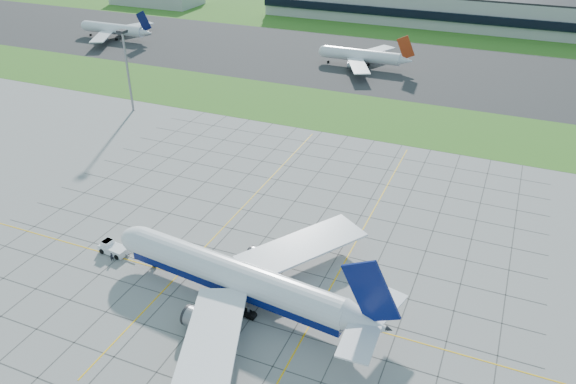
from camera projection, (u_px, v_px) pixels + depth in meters
name	position (u px, v px, depth m)	size (l,w,h in m)	color
ground	(230.00, 281.00, 105.32)	(1400.00, 1400.00, 0.00)	gray
grass_median	(365.00, 115.00, 177.29)	(700.00, 35.00, 0.04)	#3B7722
asphalt_taxiway	(404.00, 67.00, 221.28)	(700.00, 75.00, 0.04)	#383838
grass_far	(448.00, 12.00, 309.26)	(700.00, 145.00, 0.04)	#3B7722
apron_markings	(258.00, 250.00, 114.04)	(120.00, 130.00, 0.03)	#474744
terminal	(526.00, 12.00, 271.70)	(260.00, 43.00, 15.80)	#B7B7B2
light_mast	(126.00, 61.00, 173.02)	(2.50, 2.50, 25.60)	gray
airliner	(237.00, 278.00, 98.55)	(56.09, 56.55, 17.67)	white
pushback_tug	(113.00, 248.00, 112.72)	(8.95, 3.66, 2.46)	white
crew_near	(112.00, 257.00, 110.38)	(0.67, 0.44, 1.85)	black
crew_far	(338.00, 353.00, 88.40)	(0.86, 0.67, 1.78)	black
distant_jet_0	(114.00, 29.00, 256.64)	(36.79, 42.66, 14.08)	white
distant_jet_1	(363.00, 56.00, 219.24)	(35.99, 42.66, 14.08)	white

